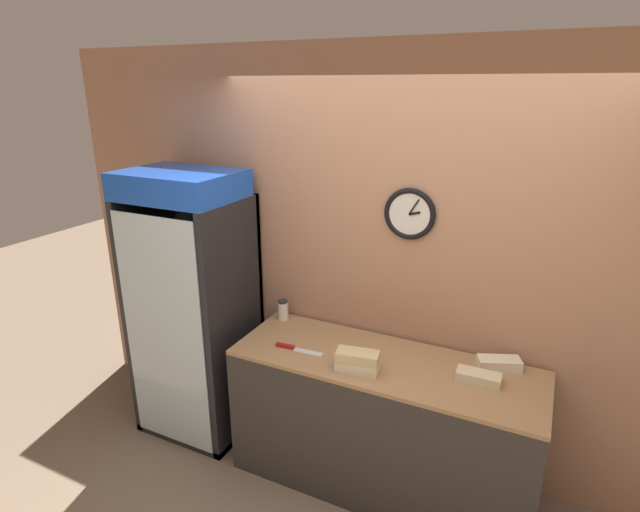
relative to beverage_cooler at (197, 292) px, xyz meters
The scene contains 9 objects.
wall_back 1.48m from the beverage_cooler, 12.69° to the left, with size 5.20×0.09×2.70m.
prep_counter 1.54m from the beverage_cooler, ahead, with size 1.84×0.63×0.89m.
beverage_cooler is the anchor object (origin of this frame).
sandwich_stack_bottom 1.34m from the beverage_cooler, ahead, with size 0.26×0.14×0.06m.
sandwich_stack_middle 1.33m from the beverage_cooler, ahead, with size 0.26×0.15×0.06m.
sandwich_flat_left 1.96m from the beverage_cooler, ahead, with size 0.24×0.11×0.06m.
sandwich_flat_right 2.05m from the beverage_cooler, ahead, with size 0.26×0.19×0.06m.
chefs_knife 0.88m from the beverage_cooler, 10.63° to the right, with size 0.31×0.06×0.02m.
condiment_jar 0.63m from the beverage_cooler, 16.71° to the left, with size 0.07×0.07×0.14m.
Camera 1 is at (0.79, -1.64, 2.45)m, focal length 28.00 mm.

